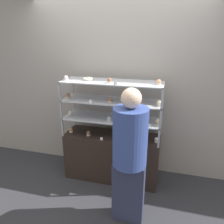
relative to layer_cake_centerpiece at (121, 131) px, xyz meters
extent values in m
plane|color=#2D2D33|center=(-0.12, -0.03, -0.75)|extent=(20.00, 20.00, 0.00)
cube|color=gray|center=(-0.12, 0.33, 0.55)|extent=(8.00, 0.05, 2.60)
cube|color=black|center=(-0.12, -0.03, -0.40)|extent=(1.34, 0.44, 0.69)
cube|color=#99999E|center=(-0.78, 0.17, 0.07)|extent=(0.02, 0.02, 0.26)
cube|color=#99999E|center=(0.54, 0.17, 0.07)|extent=(0.02, 0.02, 0.26)
cube|color=#99999E|center=(-0.78, -0.24, 0.07)|extent=(0.02, 0.02, 0.26)
cube|color=#99999E|center=(0.54, -0.24, 0.07)|extent=(0.02, 0.02, 0.26)
cube|color=#B7BCC6|center=(-0.12, -0.03, 0.19)|extent=(1.34, 0.44, 0.01)
cube|color=#99999E|center=(-0.78, 0.17, 0.33)|extent=(0.02, 0.02, 0.26)
cube|color=#99999E|center=(0.54, 0.17, 0.33)|extent=(0.02, 0.02, 0.26)
cube|color=#99999E|center=(-0.78, -0.24, 0.33)|extent=(0.02, 0.02, 0.26)
cube|color=#99999E|center=(0.54, -0.24, 0.33)|extent=(0.02, 0.02, 0.26)
cube|color=#B7BCC6|center=(-0.12, -0.03, 0.45)|extent=(1.34, 0.44, 0.01)
cube|color=#99999E|center=(-0.78, 0.17, 0.58)|extent=(0.02, 0.02, 0.26)
cube|color=#99999E|center=(0.54, 0.17, 0.58)|extent=(0.02, 0.02, 0.26)
cube|color=#99999E|center=(-0.78, -0.24, 0.58)|extent=(0.02, 0.02, 0.26)
cube|color=#99999E|center=(0.54, -0.24, 0.58)|extent=(0.02, 0.02, 0.26)
cube|color=#B7BCC6|center=(-0.12, -0.03, 0.71)|extent=(1.34, 0.44, 0.01)
cylinder|color=beige|center=(0.00, 0.00, -0.01)|extent=(0.18, 0.18, 0.10)
cylinder|color=#F4EAB2|center=(0.00, 0.00, 0.05)|extent=(0.19, 0.19, 0.02)
cube|color=brown|center=(0.26, -0.05, 0.23)|extent=(0.21, 0.15, 0.05)
cube|color=#F4EAB2|center=(0.26, -0.05, 0.26)|extent=(0.22, 0.16, 0.01)
cylinder|color=white|center=(-0.72, -0.10, -0.04)|extent=(0.05, 0.05, 0.03)
sphere|color=#E5996B|center=(-0.72, -0.10, -0.02)|extent=(0.06, 0.06, 0.06)
cylinder|color=beige|center=(-0.44, -0.14, -0.04)|extent=(0.05, 0.05, 0.03)
sphere|color=#8C5B42|center=(-0.44, -0.14, -0.02)|extent=(0.06, 0.06, 0.06)
cylinder|color=beige|center=(0.20, -0.10, -0.04)|extent=(0.05, 0.05, 0.03)
sphere|color=white|center=(0.20, -0.10, -0.02)|extent=(0.06, 0.06, 0.06)
cylinder|color=white|center=(0.50, -0.09, -0.04)|extent=(0.05, 0.05, 0.03)
sphere|color=white|center=(0.50, -0.09, -0.02)|extent=(0.06, 0.06, 0.06)
cube|color=white|center=(-0.22, -0.23, -0.04)|extent=(0.04, 0.00, 0.04)
cylinder|color=white|center=(-0.73, -0.07, 0.21)|extent=(0.05, 0.05, 0.02)
sphere|color=#F4EAB2|center=(-0.73, -0.07, 0.24)|extent=(0.05, 0.05, 0.05)
cylinder|color=white|center=(-0.14, -0.13, 0.21)|extent=(0.05, 0.05, 0.02)
sphere|color=silver|center=(-0.14, -0.13, 0.24)|extent=(0.05, 0.05, 0.05)
cylinder|color=#CCB28C|center=(0.50, -0.07, 0.21)|extent=(0.05, 0.05, 0.02)
sphere|color=#F4EAB2|center=(0.50, -0.07, 0.24)|extent=(0.05, 0.05, 0.05)
cube|color=white|center=(0.41, -0.23, 0.22)|extent=(0.04, 0.00, 0.04)
cylinder|color=#CCB28C|center=(-0.73, -0.09, 0.47)|extent=(0.06, 0.06, 0.02)
sphere|color=#8C5B42|center=(-0.73, -0.09, 0.50)|extent=(0.06, 0.06, 0.06)
cylinder|color=#CCB28C|center=(-0.12, -0.13, 0.47)|extent=(0.06, 0.06, 0.02)
sphere|color=#8C5B42|center=(-0.12, -0.13, 0.50)|extent=(0.06, 0.06, 0.06)
cylinder|color=beige|center=(0.50, -0.13, 0.47)|extent=(0.06, 0.06, 0.02)
sphere|color=#F4EAB2|center=(0.50, -0.13, 0.50)|extent=(0.06, 0.06, 0.06)
cube|color=white|center=(-0.35, -0.23, 0.48)|extent=(0.04, 0.00, 0.04)
cylinder|color=white|center=(-0.73, -0.12, 0.72)|extent=(0.05, 0.05, 0.02)
sphere|color=silver|center=(-0.73, -0.12, 0.75)|extent=(0.06, 0.06, 0.06)
cylinder|color=beige|center=(-0.13, -0.13, 0.72)|extent=(0.05, 0.05, 0.02)
sphere|color=#8C5B42|center=(-0.13, -0.13, 0.75)|extent=(0.06, 0.06, 0.06)
cylinder|color=beige|center=(0.48, -0.08, 0.72)|extent=(0.05, 0.05, 0.02)
sphere|color=#E5996B|center=(0.48, -0.08, 0.75)|extent=(0.06, 0.06, 0.06)
cube|color=white|center=(-0.03, -0.23, 0.73)|extent=(0.04, 0.00, 0.04)
torus|color=#EFE5CC|center=(-0.46, -0.02, 0.73)|extent=(0.14, 0.14, 0.04)
cube|color=#282D47|center=(0.26, -0.74, -0.39)|extent=(0.35, 0.19, 0.72)
cylinder|color=#33478C|center=(0.26, -0.74, 0.29)|extent=(0.36, 0.36, 0.63)
sphere|color=beige|center=(0.26, -0.74, 0.71)|extent=(0.20, 0.20, 0.20)
camera|label=1|loc=(0.61, -2.75, 1.28)|focal=35.00mm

